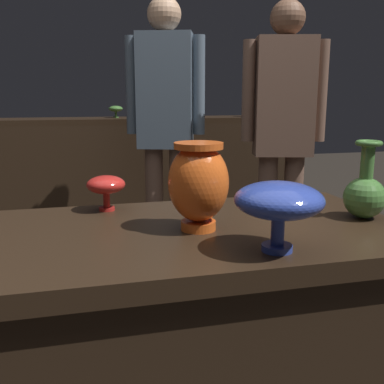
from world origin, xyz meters
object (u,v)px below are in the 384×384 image
(shelf_vase_far_right, at_px, (253,105))
(visitor_center_back, at_px, (165,120))
(shelf_vase_center, at_px, (116,109))
(vase_right_accent, at_px, (279,202))
(vase_centerpiece, at_px, (198,183))
(visitor_near_right, at_px, (283,127))
(vase_tall_behind, at_px, (365,193))
(shelf_vase_right, at_px, (184,106))
(vase_left_accent, at_px, (106,186))

(shelf_vase_far_right, relative_size, visitor_center_back, 0.10)
(shelf_vase_center, distance_m, visitor_center_back, 0.72)
(vase_right_accent, bearing_deg, shelf_vase_center, 93.76)
(vase_centerpiece, height_order, visitor_near_right, visitor_near_right)
(vase_tall_behind, distance_m, vase_right_accent, 0.41)
(vase_centerpiece, relative_size, visitor_near_right, 0.14)
(vase_centerpiece, distance_m, shelf_vase_center, 2.24)
(shelf_vase_right, xyz_separation_m, visitor_center_back, (-0.28, -0.73, -0.07))
(vase_tall_behind, xyz_separation_m, vase_left_accent, (-0.71, 0.27, 0.00))
(vase_tall_behind, xyz_separation_m, shelf_vase_far_right, (0.52, 2.18, 0.21))
(shelf_vase_right, bearing_deg, shelf_vase_center, -174.67)
(visitor_near_right, bearing_deg, shelf_vase_far_right, -86.44)
(visitor_near_right, bearing_deg, shelf_vase_right, -57.54)
(vase_right_accent, xyz_separation_m, shelf_vase_center, (-0.16, 2.44, 0.14))
(vase_right_accent, bearing_deg, vase_tall_behind, 29.07)
(vase_centerpiece, bearing_deg, shelf_vase_far_right, 65.10)
(visitor_center_back, height_order, visitor_near_right, visitor_center_back)
(vase_tall_behind, relative_size, visitor_near_right, 0.14)
(vase_right_accent, relative_size, shelf_vase_right, 1.40)
(vase_right_accent, relative_size, visitor_center_back, 0.12)
(shelf_vase_far_right, bearing_deg, vase_right_accent, -110.28)
(shelf_vase_center, relative_size, shelf_vase_far_right, 0.63)
(vase_tall_behind, relative_size, vase_right_accent, 1.12)
(vase_centerpiece, xyz_separation_m, shelf_vase_center, (-0.03, 2.24, 0.13))
(vase_centerpiece, relative_size, vase_right_accent, 1.15)
(vase_right_accent, bearing_deg, vase_centerpiece, 122.60)
(shelf_vase_right, relative_size, visitor_center_back, 0.08)
(vase_tall_behind, xyz_separation_m, shelf_vase_center, (-0.52, 2.24, 0.18))
(visitor_center_back, relative_size, visitor_near_right, 1.03)
(shelf_vase_far_right, bearing_deg, vase_left_accent, -122.77)
(vase_centerpiece, bearing_deg, shelf_vase_right, 77.89)
(vase_tall_behind, relative_size, vase_left_accent, 1.90)
(vase_left_accent, xyz_separation_m, shelf_vase_far_right, (1.23, 1.91, 0.20))
(vase_left_accent, xyz_separation_m, shelf_vase_center, (0.19, 1.97, 0.17))
(vase_left_accent, relative_size, vase_right_accent, 0.59)
(shelf_vase_center, height_order, shelf_vase_far_right, shelf_vase_far_right)
(vase_centerpiece, bearing_deg, visitor_center_back, 82.35)
(visitor_center_back, xyz_separation_m, visitor_near_right, (0.61, -0.32, -0.03))
(shelf_vase_right, bearing_deg, shelf_vase_far_right, -11.80)
(vase_tall_behind, distance_m, visitor_near_right, 1.29)
(visitor_center_back, bearing_deg, vase_right_accent, 106.27)
(vase_left_accent, height_order, visitor_center_back, visitor_center_back)
(vase_tall_behind, height_order, vase_right_accent, vase_tall_behind)
(vase_right_accent, bearing_deg, visitor_near_right, 64.42)
(vase_tall_behind, bearing_deg, shelf_vase_right, 90.03)
(shelf_vase_right, bearing_deg, vase_tall_behind, -89.97)
(vase_centerpiece, bearing_deg, vase_tall_behind, -0.43)
(vase_left_accent, xyz_separation_m, shelf_vase_right, (0.71, 2.02, 0.19))
(vase_left_accent, bearing_deg, vase_tall_behind, -20.49)
(vase_centerpiece, height_order, vase_right_accent, vase_centerpiece)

